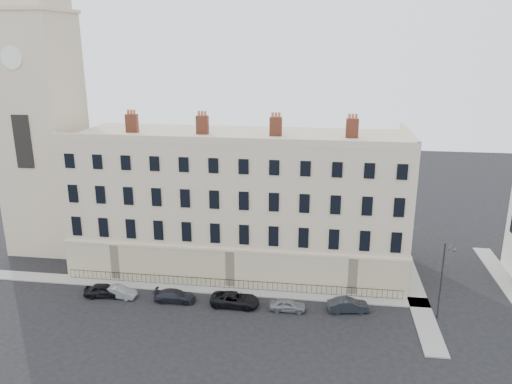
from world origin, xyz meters
TOP-DOWN VIEW (x-y plane):
  - ground at (0.00, 0.00)m, footprint 160.00×160.00m
  - terrace at (-5.97, 11.97)m, footprint 36.22×12.22m
  - church_tower at (-30.00, 14.00)m, footprint 8.00×8.13m
  - pavement_terrace at (-10.00, 5.00)m, footprint 48.00×2.00m
  - pavement_east_return at (13.00, 8.00)m, footprint 2.00×24.00m
  - pavement_adjacent at (23.00, 10.00)m, footprint 2.00×20.00m
  - railings at (-6.00, 5.40)m, footprint 35.00×0.04m
  - car_a at (-18.16, 2.09)m, footprint 4.11×2.12m
  - car_b at (-16.61, 2.12)m, footprint 3.63×1.59m
  - car_c at (-10.83, 2.09)m, footprint 4.16×1.82m
  - car_d at (-4.80, 2.07)m, footprint 4.80×2.30m
  - car_e at (0.34, 1.86)m, footprint 3.47×1.42m
  - car_f at (6.07, 2.49)m, footprint 4.09×2.01m
  - streetlamp at (14.27, 2.44)m, footprint 0.78×1.52m

SIDE VIEW (x-z plane):
  - ground at x=0.00m, z-range 0.00..0.00m
  - pavement_terrace at x=-10.00m, z-range 0.00..0.12m
  - pavement_east_return at x=13.00m, z-range 0.00..0.12m
  - pavement_adjacent at x=23.00m, z-range 0.00..0.12m
  - railings at x=-6.00m, z-range 0.07..1.03m
  - car_b at x=-16.61m, z-range 0.00..1.16m
  - car_e at x=0.34m, z-range 0.00..1.18m
  - car_c at x=-10.83m, z-range 0.00..1.19m
  - car_f at x=6.07m, z-range 0.00..1.29m
  - car_d at x=-4.80m, z-range 0.00..1.32m
  - car_a at x=-18.16m, z-range 0.00..1.34m
  - streetlamp at x=14.27m, z-range 0.40..7.87m
  - terrace at x=-5.97m, z-range -1.00..16.00m
  - church_tower at x=-30.00m, z-range -3.34..40.66m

